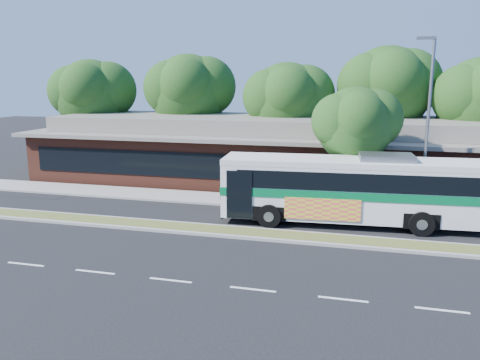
% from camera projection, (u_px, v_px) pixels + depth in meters
% --- Properties ---
extents(ground, '(120.00, 120.00, 0.00)m').
position_uv_depth(ground, '(213.00, 236.00, 21.35)').
color(ground, black).
rests_on(ground, ground).
extents(median_strip, '(26.00, 1.10, 0.15)m').
position_uv_depth(median_strip, '(217.00, 230.00, 21.90)').
color(median_strip, '#565C27').
rests_on(median_strip, ground).
extents(sidewalk, '(44.00, 2.60, 0.12)m').
position_uv_depth(sidewalk, '(246.00, 200.00, 27.40)').
color(sidewalk, gray).
rests_on(sidewalk, ground).
extents(parking_lot, '(14.00, 12.00, 0.01)m').
position_uv_depth(parking_lot, '(25.00, 175.00, 35.16)').
color(parking_lot, black).
rests_on(parking_lot, ground).
extents(plaza_building, '(33.20, 11.20, 4.45)m').
position_uv_depth(plaza_building, '(267.00, 150.00, 33.21)').
color(plaza_building, brown).
rests_on(plaza_building, ground).
extents(lamp_post, '(0.93, 0.18, 9.07)m').
position_uv_depth(lamp_post, '(427.00, 122.00, 23.71)').
color(lamp_post, slate).
rests_on(lamp_post, ground).
extents(tree_bg_a, '(6.47, 5.80, 8.63)m').
position_uv_depth(tree_bg_a, '(97.00, 94.00, 37.98)').
color(tree_bg_a, black).
rests_on(tree_bg_a, ground).
extents(tree_bg_b, '(6.69, 6.00, 9.00)m').
position_uv_depth(tree_bg_b, '(194.00, 91.00, 36.94)').
color(tree_bg_b, black).
rests_on(tree_bg_b, ground).
extents(tree_bg_c, '(6.24, 5.60, 8.26)m').
position_uv_depth(tree_bg_c, '(293.00, 99.00, 34.18)').
color(tree_bg_c, black).
rests_on(tree_bg_c, ground).
extents(tree_bg_d, '(6.91, 6.20, 9.37)m').
position_uv_depth(tree_bg_d, '(393.00, 88.00, 33.28)').
color(tree_bg_d, black).
rests_on(tree_bg_d, ground).
extents(transit_bus, '(12.72, 3.57, 3.53)m').
position_uv_depth(transit_bus, '(352.00, 185.00, 22.76)').
color(transit_bus, white).
rests_on(transit_bus, ground).
extents(sedan, '(5.36, 2.39, 1.53)m').
position_uv_depth(sedan, '(107.00, 171.00, 32.60)').
color(sedan, silver).
rests_on(sedan, ground).
extents(sidewalk_tree, '(4.52, 4.05, 6.65)m').
position_uv_depth(sidewalk_tree, '(360.00, 124.00, 24.82)').
color(sidewalk_tree, black).
rests_on(sidewalk_tree, ground).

